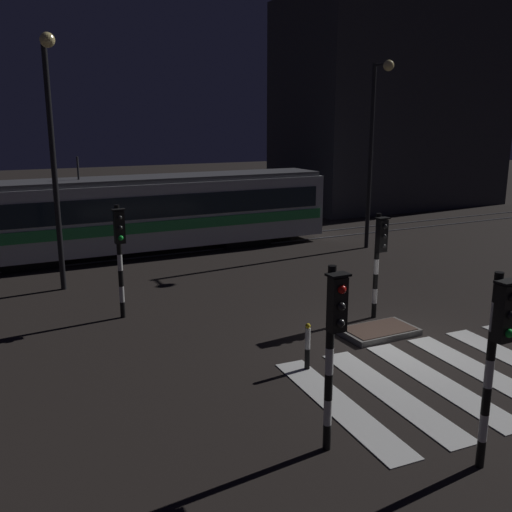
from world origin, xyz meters
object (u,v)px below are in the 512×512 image
at_px(tram, 142,213).
at_px(traffic_light_corner_far_left, 120,245).
at_px(traffic_light_kerb_mid_left, 497,344).
at_px(bollard_island_edge, 307,346).
at_px(traffic_light_corner_near_left, 333,333).
at_px(traffic_light_median_centre, 379,251).
at_px(street_lamp_trackside_right, 375,135).
at_px(street_lamp_trackside_left, 52,137).

bearing_deg(tram, traffic_light_corner_far_left, -109.52).
relative_size(traffic_light_corner_far_left, traffic_light_kerb_mid_left, 0.99).
height_order(tram, bollard_island_edge, tram).
distance_m(traffic_light_kerb_mid_left, traffic_light_corner_near_left, 2.50).
relative_size(traffic_light_median_centre, street_lamp_trackside_right, 0.38).
xyz_separation_m(street_lamp_trackside_left, bollard_island_edge, (4.01, -8.82, -4.45)).
distance_m(traffic_light_corner_far_left, traffic_light_kerb_mid_left, 10.41).
xyz_separation_m(traffic_light_kerb_mid_left, traffic_light_median_centre, (2.97, 6.57, -0.18)).
bearing_deg(traffic_light_kerb_mid_left, tram, 92.45).
bearing_deg(traffic_light_median_centre, tram, 108.76).
bearing_deg(traffic_light_median_centre, bollard_island_edge, -150.19).
xyz_separation_m(traffic_light_corner_near_left, bollard_island_edge, (1.38, 2.98, -1.60)).
distance_m(traffic_light_kerb_mid_left, street_lamp_trackside_right, 16.56).
height_order(traffic_light_median_centre, traffic_light_corner_near_left, traffic_light_corner_near_left).
xyz_separation_m(traffic_light_kerb_mid_left, street_lamp_trackside_left, (-4.60, 13.35, 2.83)).
height_order(traffic_light_kerb_mid_left, street_lamp_trackside_right, street_lamp_trackside_right).
xyz_separation_m(street_lamp_trackside_right, bollard_island_edge, (-9.03, -9.44, -4.38)).
bearing_deg(traffic_light_kerb_mid_left, street_lamp_trackside_left, 108.99).
xyz_separation_m(traffic_light_corner_far_left, traffic_light_median_centre, (6.46, -3.24, -0.16)).
bearing_deg(traffic_light_corner_near_left, bollard_island_edge, 65.12).
bearing_deg(traffic_light_corner_far_left, street_lamp_trackside_left, 107.30).
height_order(traffic_light_median_centre, street_lamp_trackside_left, street_lamp_trackside_left).
distance_m(traffic_light_corner_near_left, street_lamp_trackside_right, 16.45).
xyz_separation_m(traffic_light_kerb_mid_left, tram, (-0.75, 17.53, -0.43)).
relative_size(traffic_light_median_centre, bollard_island_edge, 2.73).
height_order(street_lamp_trackside_left, bollard_island_edge, street_lamp_trackside_left).
bearing_deg(tram, street_lamp_trackside_left, -132.60).
xyz_separation_m(tram, bollard_island_edge, (0.17, -13.00, -1.19)).
bearing_deg(street_lamp_trackside_left, traffic_light_corner_near_left, -77.44).
height_order(traffic_light_corner_far_left, traffic_light_median_centre, traffic_light_corner_far_left).
xyz_separation_m(traffic_light_corner_far_left, tram, (2.74, 7.73, -0.41)).
bearing_deg(traffic_light_kerb_mid_left, traffic_light_median_centre, 65.65).
xyz_separation_m(traffic_light_corner_near_left, tram, (1.21, 15.98, -0.41)).
relative_size(traffic_light_corner_far_left, bollard_island_edge, 2.94).
height_order(traffic_light_median_centre, tram, tram).
xyz_separation_m(traffic_light_median_centre, traffic_light_corner_near_left, (-4.94, -5.02, 0.16)).
relative_size(traffic_light_median_centre, street_lamp_trackside_left, 0.38).
height_order(traffic_light_median_centre, bollard_island_edge, traffic_light_median_centre).
relative_size(traffic_light_corner_far_left, street_lamp_trackside_right, 0.41).
distance_m(street_lamp_trackside_left, street_lamp_trackside_right, 13.06).
bearing_deg(traffic_light_median_centre, traffic_light_kerb_mid_left, -114.35).
relative_size(traffic_light_kerb_mid_left, street_lamp_trackside_right, 0.42).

